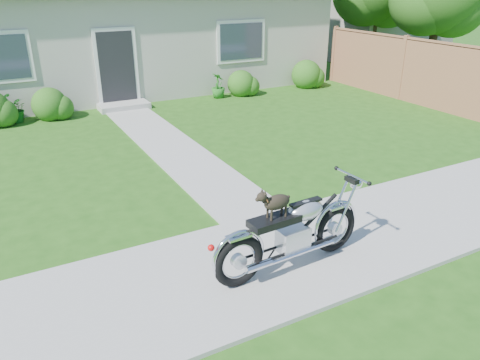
% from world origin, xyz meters
% --- Properties ---
extents(ground, '(80.00, 80.00, 0.00)m').
position_xyz_m(ground, '(0.00, 0.00, 0.00)').
color(ground, '#235114').
rests_on(ground, ground).
extents(sidewalk, '(24.00, 2.20, 0.04)m').
position_xyz_m(sidewalk, '(0.00, 0.00, 0.02)').
color(sidewalk, '#9E9B93').
rests_on(sidewalk, ground).
extents(walkway, '(1.20, 8.00, 0.03)m').
position_xyz_m(walkway, '(-1.50, 5.00, 0.01)').
color(walkway, '#9E9B93').
rests_on(walkway, ground).
extents(house, '(12.60, 7.03, 4.50)m').
position_xyz_m(house, '(-0.00, 11.99, 2.16)').
color(house, beige).
rests_on(house, ground).
extents(fence, '(0.12, 6.62, 1.90)m').
position_xyz_m(fence, '(6.30, 5.75, 0.94)').
color(fence, '#A06C47').
rests_on(fence, ground).
extents(shrub_row, '(10.61, 1.00, 1.00)m').
position_xyz_m(shrub_row, '(-0.25, 8.50, 0.40)').
color(shrub_row, '#2B5E18').
rests_on(shrub_row, ground).
extents(potted_plant_left, '(0.82, 0.77, 0.72)m').
position_xyz_m(potted_plant_left, '(-4.34, 8.55, 0.36)').
color(potted_plant_left, '#155115').
rests_on(potted_plant_left, ground).
extents(potted_plant_right, '(0.50, 0.50, 0.77)m').
position_xyz_m(potted_plant_right, '(1.46, 8.55, 0.38)').
color(potted_plant_right, '#246E1E').
rests_on(potted_plant_right, ground).
extents(motorcycle_with_dog, '(2.22, 0.60, 1.16)m').
position_xyz_m(motorcycle_with_dog, '(-1.80, -0.32, 0.55)').
color(motorcycle_with_dog, black).
rests_on(motorcycle_with_dog, sidewalk).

